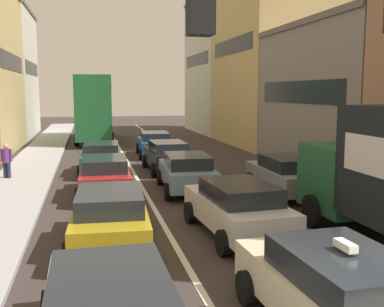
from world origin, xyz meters
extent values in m
cube|color=#AAAAAA|center=(-6.70, 20.00, 0.07)|extent=(2.60, 64.00, 0.14)
cube|color=silver|center=(-1.70, 20.00, 0.01)|extent=(0.16, 60.00, 0.01)
cube|color=silver|center=(1.70, 20.00, 0.01)|extent=(0.16, 60.00, 0.01)
cube|color=black|center=(-8.48, 27.50, 5.82)|extent=(0.02, 8.80, 1.10)
cube|color=black|center=(-8.48, 38.50, 5.92)|extent=(0.02, 8.80, 1.10)
cube|color=beige|center=(9.90, 38.50, 6.26)|extent=(7.00, 10.90, 12.53)
cube|color=black|center=(6.38, 38.50, 6.89)|extent=(0.02, 8.80, 1.10)
cube|color=tan|center=(9.90, 27.50, 6.49)|extent=(7.00, 10.90, 12.97)
cube|color=black|center=(6.38, 27.50, 7.13)|extent=(0.02, 8.80, 1.10)
cube|color=gray|center=(9.90, 16.50, 3.54)|extent=(7.00, 10.90, 7.08)
cube|color=black|center=(6.39, 16.50, 3.90)|extent=(0.02, 8.80, 1.10)
cube|color=#66605B|center=(9.90, 16.50, 7.23)|extent=(7.20, 10.90, 0.30)
sphere|color=green|center=(-2.55, 0.40, 4.69)|extent=(0.18, 0.18, 0.18)
cube|color=#1E5933|center=(3.71, 7.05, 1.43)|extent=(2.41, 2.41, 1.90)
cube|color=black|center=(3.71, 8.26, 1.81)|extent=(2.02, 0.04, 0.70)
cylinder|color=black|center=(2.51, 7.14, 0.48)|extent=(0.30, 0.96, 0.96)
cube|color=beige|center=(-0.04, 1.44, 0.67)|extent=(1.97, 4.37, 0.70)
cube|color=#1E2328|center=(-0.04, 1.24, 1.23)|extent=(1.68, 2.47, 0.52)
cube|color=#F2EACC|center=(-0.04, 1.24, 1.60)|extent=(0.18, 0.45, 0.12)
cylinder|color=black|center=(-1.02, 2.87, 0.32)|extent=(0.25, 0.65, 0.64)
cylinder|color=black|center=(0.82, 2.94, 0.32)|extent=(0.25, 0.65, 0.64)
cube|color=#1E2328|center=(-3.58, 1.13, 1.23)|extent=(1.61, 2.42, 0.52)
cylinder|color=black|center=(-2.68, 2.80, 0.32)|extent=(0.23, 0.64, 0.64)
cube|color=silver|center=(0.12, 6.94, 0.67)|extent=(2.06, 4.40, 0.70)
cube|color=#1E2328|center=(0.13, 6.74, 1.23)|extent=(1.73, 2.50, 0.52)
cylinder|color=black|center=(-0.89, 8.34, 0.32)|extent=(0.26, 0.65, 0.64)
cylinder|color=black|center=(0.95, 8.45, 0.32)|extent=(0.26, 0.65, 0.64)
cylinder|color=black|center=(-0.71, 5.42, 0.32)|extent=(0.26, 0.65, 0.64)
cylinder|color=black|center=(1.13, 5.54, 0.32)|extent=(0.26, 0.65, 0.64)
cube|color=#B29319|center=(-3.32, 6.73, 0.67)|extent=(2.01, 4.38, 0.70)
cube|color=#1E2328|center=(-3.33, 6.53, 1.23)|extent=(1.70, 2.48, 0.52)
cylinder|color=black|center=(-4.16, 8.23, 0.32)|extent=(0.25, 0.65, 0.64)
cylinder|color=black|center=(-2.33, 8.14, 0.32)|extent=(0.25, 0.65, 0.64)
cylinder|color=black|center=(-4.31, 5.31, 0.32)|extent=(0.25, 0.65, 0.64)
cylinder|color=black|center=(-2.47, 5.22, 0.32)|extent=(0.25, 0.65, 0.64)
cube|color=#759EB7|center=(-0.05, 12.73, 0.67)|extent=(2.03, 4.39, 0.70)
cube|color=#1E2328|center=(-0.06, 12.53, 1.23)|extent=(1.71, 2.49, 0.52)
cylinder|color=black|center=(-0.89, 14.24, 0.32)|extent=(0.25, 0.65, 0.64)
cylinder|color=black|center=(0.95, 14.14, 0.32)|extent=(0.25, 0.65, 0.64)
cylinder|color=black|center=(-1.05, 11.32, 0.32)|extent=(0.25, 0.65, 0.64)
cylinder|color=black|center=(0.79, 11.22, 0.32)|extent=(0.25, 0.65, 0.64)
cube|color=#A51E1E|center=(-3.24, 12.63, 0.67)|extent=(1.89, 4.34, 0.70)
cube|color=#1E2328|center=(-3.25, 12.43, 1.23)|extent=(1.63, 2.44, 0.52)
cylinder|color=black|center=(-4.13, 14.11, 0.32)|extent=(0.23, 0.64, 0.64)
cylinder|color=black|center=(-2.29, 14.07, 0.32)|extent=(0.23, 0.64, 0.64)
cylinder|color=black|center=(-4.19, 11.19, 0.32)|extent=(0.23, 0.64, 0.64)
cylinder|color=black|center=(-2.35, 11.15, 0.32)|extent=(0.23, 0.64, 0.64)
cube|color=black|center=(-0.02, 17.51, 0.67)|extent=(1.89, 4.34, 0.70)
cube|color=#1E2328|center=(-0.01, 17.31, 1.23)|extent=(1.63, 2.44, 0.52)
cylinder|color=black|center=(-0.97, 18.95, 0.32)|extent=(0.23, 0.64, 0.64)
cylinder|color=black|center=(0.87, 18.99, 0.32)|extent=(0.23, 0.64, 0.64)
cylinder|color=black|center=(-0.91, 16.03, 0.32)|extent=(0.23, 0.64, 0.64)
cylinder|color=black|center=(0.93, 16.07, 0.32)|extent=(0.23, 0.64, 0.64)
cube|color=#19592D|center=(-3.20, 17.66, 0.67)|extent=(2.07, 4.41, 0.70)
cube|color=#1E2328|center=(-3.21, 17.46, 1.23)|extent=(1.73, 2.50, 0.52)
cylinder|color=black|center=(-4.03, 19.17, 0.32)|extent=(0.26, 0.65, 0.64)
cylinder|color=black|center=(-2.19, 19.06, 0.32)|extent=(0.26, 0.65, 0.64)
cylinder|color=black|center=(-4.21, 16.26, 0.32)|extent=(0.26, 0.65, 0.64)
cylinder|color=black|center=(-2.38, 16.14, 0.32)|extent=(0.26, 0.65, 0.64)
cube|color=#194C8C|center=(0.12, 22.97, 0.67)|extent=(2.01, 4.38, 0.70)
cube|color=#1E2328|center=(0.11, 22.77, 1.23)|extent=(1.70, 2.48, 0.52)
cylinder|color=black|center=(-0.72, 24.47, 0.32)|extent=(0.25, 0.65, 0.64)
cylinder|color=black|center=(1.11, 24.38, 0.32)|extent=(0.25, 0.65, 0.64)
cylinder|color=black|center=(-0.87, 21.55, 0.32)|extent=(0.25, 0.65, 0.64)
cylinder|color=black|center=(0.97, 21.46, 0.32)|extent=(0.25, 0.65, 0.64)
cube|color=gray|center=(3.52, 11.31, 0.67)|extent=(1.88, 4.33, 0.70)
cube|color=#1E2328|center=(3.52, 11.11, 1.23)|extent=(1.63, 2.44, 0.52)
cylinder|color=black|center=(2.63, 12.79, 0.32)|extent=(0.23, 0.64, 0.64)
cylinder|color=black|center=(4.47, 12.75, 0.32)|extent=(0.23, 0.64, 0.64)
cylinder|color=black|center=(2.58, 9.87, 0.32)|extent=(0.23, 0.64, 0.64)
cylinder|color=black|center=(4.42, 9.83, 0.32)|extent=(0.23, 0.64, 0.64)
cube|color=#1E6033|center=(-3.29, 32.27, 1.70)|extent=(2.82, 10.57, 2.40)
cube|color=black|center=(-3.29, 32.27, 2.06)|extent=(2.84, 9.94, 0.70)
cube|color=#1E6033|center=(-3.29, 32.27, 3.98)|extent=(2.82, 10.57, 2.16)
cube|color=black|center=(-3.29, 32.27, 4.22)|extent=(2.84, 9.94, 0.64)
cylinder|color=black|center=(-4.42, 36.09, 0.50)|extent=(0.33, 1.01, 1.00)
cylinder|color=black|center=(-1.92, 36.01, 0.50)|extent=(0.33, 1.01, 1.00)
cylinder|color=black|center=(-4.64, 29.16, 0.50)|extent=(0.33, 1.01, 1.00)
cylinder|color=black|center=(-2.14, 29.09, 0.50)|extent=(0.33, 1.01, 1.00)
cylinder|color=#262D47|center=(-7.26, 16.49, 0.41)|extent=(0.16, 0.16, 0.82)
cylinder|color=#262D47|center=(-7.43, 16.55, 0.41)|extent=(0.16, 0.16, 0.82)
cylinder|color=#66337F|center=(-7.34, 16.52, 1.12)|extent=(0.34, 0.34, 0.60)
sphere|color=tan|center=(-7.34, 16.52, 1.54)|extent=(0.24, 0.24, 0.24)
cylinder|color=#66337F|center=(-7.14, 16.44, 1.15)|extent=(0.10, 0.10, 0.55)
cylinder|color=#66337F|center=(-7.55, 16.60, 1.15)|extent=(0.10, 0.10, 0.55)
camera|label=1|loc=(-3.79, -4.82, 3.91)|focal=43.19mm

